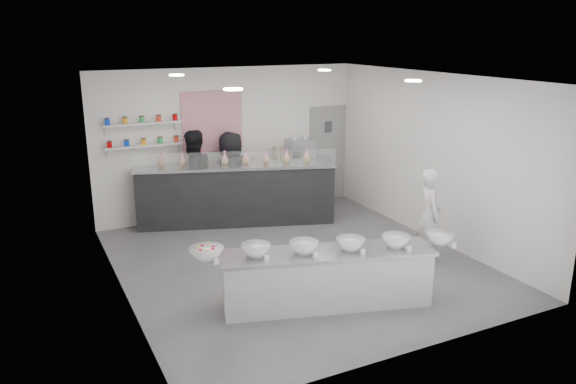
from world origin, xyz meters
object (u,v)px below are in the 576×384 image
Objects in this scene: woman_prep at (430,216)px; staff_right at (231,176)px; back_bar at (236,194)px; espresso_machine at (300,150)px; espresso_ledge at (301,183)px; staff_left at (193,178)px; prep_counter at (327,278)px.

staff_right is at bearing 52.85° from woman_prep.
espresso_machine is at bearing 34.66° from back_bar.
staff_left is at bearing -175.82° from espresso_ledge.
prep_counter is 0.76× the size of back_bar.
espresso_machine is 0.31× the size of staff_left.
staff_right is (0.17, 4.11, 0.49)m from prep_counter.
back_bar is at bearing 140.28° from staff_left.
staff_left reaches higher than prep_counter.
back_bar is 2.06× the size of staff_left.
prep_counter is at bearing -73.65° from back_bar.
back_bar is (0.15, 3.81, 0.20)m from prep_counter.
staff_right is at bearing -173.86° from espresso_ledge.
staff_left is at bearing -175.77° from espresso_machine.
back_bar is 0.89m from staff_left.
back_bar is 2.44× the size of woman_prep.
prep_counter is 4.19m from staff_left.
staff_left reaches higher than espresso_machine.
staff_right reaches higher than espresso_ledge.
espresso_machine is 2.46m from staff_left.
back_bar is 1.85m from espresso_machine.
prep_counter is at bearing -113.25° from espresso_ledge.
staff_right reaches higher than woman_prep.
back_bar reaches higher than prep_counter.
espresso_machine reaches higher than back_bar.
prep_counter is 4.14m from staff_right.
espresso_machine is (1.67, 0.48, 0.64)m from back_bar.
woman_prep is (2.26, 0.60, 0.39)m from prep_counter.
espresso_machine is 0.36× the size of woman_prep.
staff_left is 0.79m from staff_right.
woman_prep reaches higher than espresso_machine.
woman_prep is (0.42, -3.69, 0.28)m from espresso_ledge.
back_bar is 2.16× the size of staff_right.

